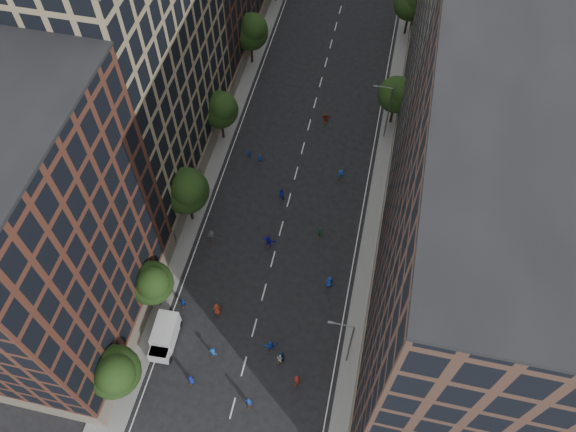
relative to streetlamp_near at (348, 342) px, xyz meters
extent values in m
plane|color=black|center=(-10.37, 28.00, -5.17)|extent=(240.00, 240.00, 0.00)
cube|color=slate|center=(-22.37, 35.50, -5.09)|extent=(4.00, 105.00, 0.15)
cube|color=slate|center=(1.63, 35.50, -5.09)|extent=(4.00, 105.00, 0.15)
cube|color=#4E291D|center=(-29.37, -1.00, 9.83)|extent=(14.00, 22.00, 30.00)
cube|color=#968562|center=(-29.37, 23.00, 11.83)|extent=(14.00, 26.00, 34.00)
cube|color=#473026|center=(8.63, 3.00, 12.83)|extent=(14.00, 30.00, 36.00)
cube|color=#5E574E|center=(8.63, 32.00, 11.33)|extent=(14.00, 28.00, 33.00)
cylinder|color=black|center=(-21.57, -8.00, -3.19)|extent=(0.36, 0.36, 3.96)
sphere|color=black|center=(-21.57, -8.00, 0.41)|extent=(5.20, 5.20, 5.20)
sphere|color=black|center=(-20.92, -8.52, 1.71)|extent=(3.90, 3.90, 3.90)
cylinder|color=black|center=(-21.57, 2.00, -3.32)|extent=(0.36, 0.36, 3.70)
sphere|color=black|center=(-21.57, 2.00, 0.04)|extent=(4.80, 4.80, 4.80)
sphere|color=black|center=(-20.97, 1.52, 1.24)|extent=(3.60, 3.60, 3.60)
cylinder|color=black|center=(-21.57, 14.00, -3.06)|extent=(0.36, 0.36, 4.22)
sphere|color=black|center=(-21.57, 14.00, 0.78)|extent=(5.60, 5.60, 5.60)
sphere|color=black|center=(-20.87, 13.44, 2.18)|extent=(4.20, 4.20, 4.20)
cylinder|color=black|center=(-21.57, 28.00, -3.23)|extent=(0.36, 0.36, 3.87)
sphere|color=black|center=(-21.57, 28.00, 0.29)|extent=(5.00, 5.00, 5.00)
sphere|color=black|center=(-20.94, 27.50, 1.54)|extent=(3.75, 3.75, 3.75)
cylinder|color=black|center=(-21.57, 44.00, -3.14)|extent=(0.36, 0.36, 4.05)
sphere|color=black|center=(-21.57, 44.00, 0.54)|extent=(5.40, 5.40, 5.40)
sphere|color=black|center=(-20.89, 43.46, 1.89)|extent=(4.05, 4.05, 4.05)
cylinder|color=black|center=(0.83, 36.00, -3.30)|extent=(0.36, 0.36, 3.74)
sphere|color=black|center=(0.83, 36.00, 0.10)|extent=(5.00, 5.00, 5.00)
sphere|color=black|center=(1.46, 35.50, 1.35)|extent=(3.75, 3.75, 3.75)
cylinder|color=black|center=(0.83, 56.00, -3.19)|extent=(0.36, 0.36, 3.96)
sphere|color=black|center=(0.83, 56.00, 0.41)|extent=(5.20, 5.20, 5.20)
cylinder|color=#595B60|center=(0.23, 0.00, -0.67)|extent=(0.18, 0.18, 9.00)
cylinder|color=#595B60|center=(-0.97, 0.00, 3.83)|extent=(2.40, 0.12, 0.12)
cube|color=#595B60|center=(-2.07, 0.00, 3.78)|extent=(0.50, 0.22, 0.15)
cylinder|color=#595B60|center=(0.23, 33.00, -0.67)|extent=(0.18, 0.18, 9.00)
cylinder|color=#595B60|center=(-0.97, 33.00, 3.83)|extent=(2.40, 0.12, 0.12)
cube|color=#595B60|center=(-2.07, 33.00, 3.78)|extent=(0.50, 0.22, 0.15)
cube|color=silver|center=(-19.39, -1.55, -3.63)|extent=(2.42, 3.93, 2.34)
cube|color=silver|center=(-19.28, -3.89, -4.05)|extent=(2.21, 1.81, 1.49)
cube|color=black|center=(-19.28, -3.89, -3.36)|extent=(1.98, 1.48, 0.11)
cylinder|color=black|center=(-20.32, -4.26, -4.76)|extent=(0.31, 0.82, 0.81)
cylinder|color=black|center=(-18.20, -4.15, -4.76)|extent=(0.31, 0.82, 0.81)
cylinder|color=black|center=(-20.53, -0.12, -4.76)|extent=(0.31, 0.82, 0.81)
cylinder|color=black|center=(-18.41, -0.01, -4.76)|extent=(0.31, 0.82, 0.81)
imported|color=navy|center=(-15.26, -5.82, -4.41)|extent=(0.80, 0.58, 1.52)
imported|color=#123597|center=(-8.77, -6.78, -4.22)|extent=(0.78, 0.61, 1.90)
imported|color=navy|center=(-6.60, -1.30, -4.41)|extent=(0.82, 0.68, 1.52)
imported|color=blue|center=(-13.88, -2.47, -4.42)|extent=(1.10, 0.84, 1.50)
imported|color=#1437A3|center=(-18.87, 2.40, -4.42)|extent=(0.93, 0.50, 1.50)
imported|color=#1640B6|center=(-8.01, -0.49, -4.32)|extent=(1.64, 1.04, 1.69)
imported|color=#A5331B|center=(-14.84, 2.40, -4.21)|extent=(1.08, 0.88, 1.91)
imported|color=maroon|center=(-4.46, -3.52, -4.24)|extent=(0.79, 0.64, 1.86)
imported|color=silver|center=(-6.73, -1.58, -4.42)|extent=(0.87, 0.78, 1.49)
imported|color=#3B3C40|center=(-18.18, 11.47, -4.22)|extent=(1.25, 0.75, 1.91)
imported|color=#206B3F|center=(-5.47, 14.88, -4.31)|extent=(1.09, 0.79, 1.72)
imported|color=#1713A2|center=(-11.29, 12.27, -4.23)|extent=(1.80, 0.80, 1.87)
imported|color=#153BAD|center=(-3.18, 8.47, -4.24)|extent=(1.06, 0.89, 1.86)
imported|color=#1539AF|center=(-15.50, 24.68, -4.34)|extent=(0.65, 0.47, 1.66)
imported|color=#121D95|center=(-11.37, 19.54, -4.26)|extent=(0.96, 0.79, 1.81)
imported|color=#133E9E|center=(-4.49, 24.32, -4.34)|extent=(1.23, 0.97, 1.66)
imported|color=#152EAF|center=(-17.12, 25.13, -4.41)|extent=(0.93, 0.49, 1.52)
imported|color=maroon|center=(-8.20, 33.99, -4.41)|extent=(1.45, 0.62, 1.52)
camera|label=1|loc=(-1.37, -21.88, 53.47)|focal=35.00mm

